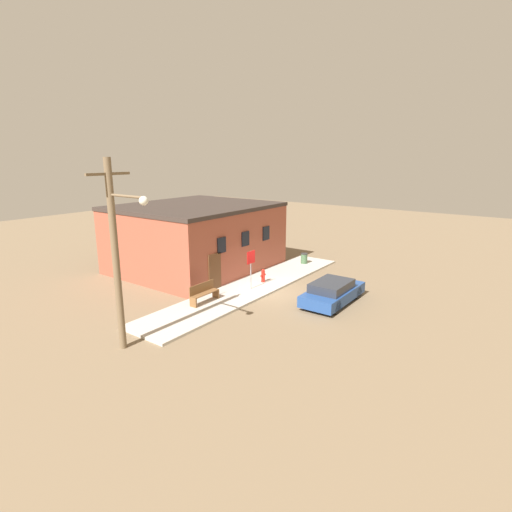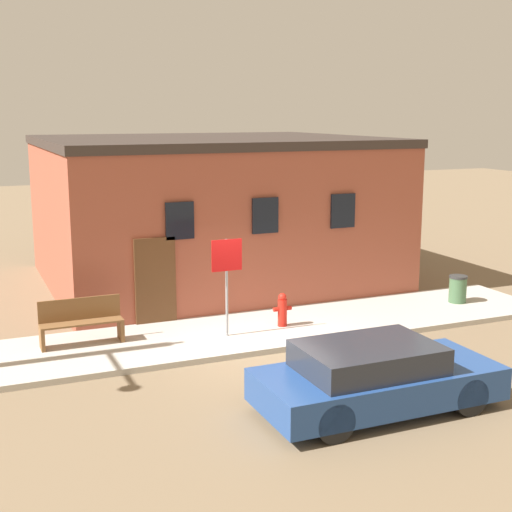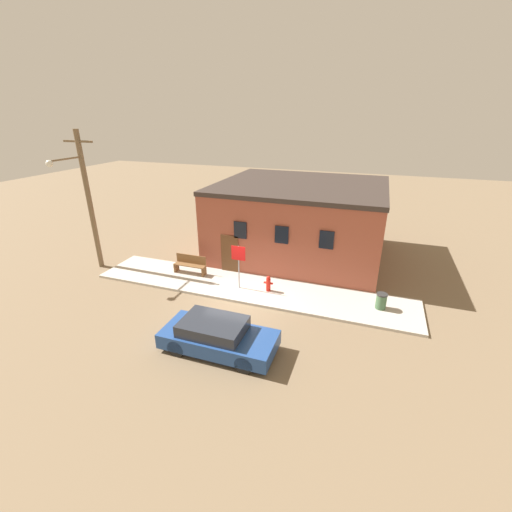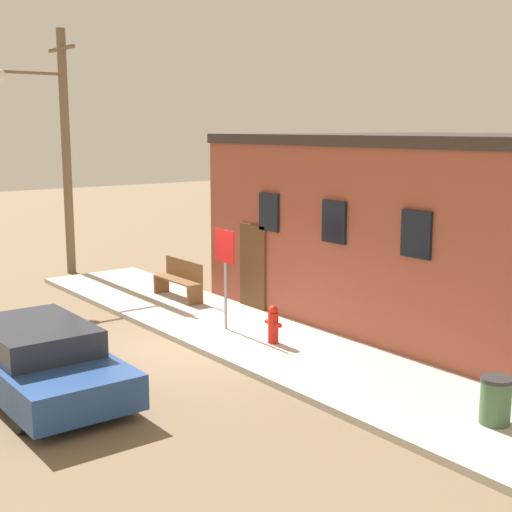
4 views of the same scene
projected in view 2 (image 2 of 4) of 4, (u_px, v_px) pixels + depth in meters
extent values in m
plane|color=#7A664C|center=(267.00, 355.00, 15.27)|extent=(80.00, 80.00, 0.00)
cube|color=#BCB7AD|center=(241.00, 333.00, 16.58)|extent=(16.18, 2.92, 0.13)
cube|color=#9E4C38|center=(209.00, 214.00, 21.75)|extent=(9.57, 8.38, 4.15)
cube|color=#382D28|center=(208.00, 141.00, 21.31)|extent=(9.67, 8.48, 0.24)
cube|color=black|center=(180.00, 221.00, 16.99)|extent=(0.70, 0.08, 0.90)
cube|color=black|center=(265.00, 215.00, 17.85)|extent=(0.70, 0.08, 0.90)
cube|color=black|center=(343.00, 211.00, 18.71)|extent=(0.70, 0.08, 0.90)
cube|color=brown|center=(155.00, 283.00, 17.03)|extent=(1.00, 0.08, 2.20)
cylinder|color=red|center=(282.00, 313.00, 16.85)|extent=(0.22, 0.22, 0.65)
sphere|color=red|center=(282.00, 297.00, 16.77)|extent=(0.20, 0.20, 0.20)
cylinder|color=red|center=(276.00, 310.00, 16.76)|extent=(0.12, 0.10, 0.10)
cylinder|color=red|center=(289.00, 308.00, 16.89)|extent=(0.12, 0.10, 0.10)
cylinder|color=gray|center=(227.00, 288.00, 15.97)|extent=(0.06, 0.06, 2.22)
cube|color=red|center=(227.00, 255.00, 15.80)|extent=(0.71, 0.02, 0.71)
cube|color=brown|center=(42.00, 339.00, 15.18)|extent=(0.08, 0.44, 0.47)
cube|color=brown|center=(121.00, 330.00, 15.84)|extent=(0.08, 0.44, 0.47)
cube|color=brown|center=(82.00, 323.00, 15.46)|extent=(1.77, 0.44, 0.04)
cube|color=brown|center=(80.00, 309.00, 15.59)|extent=(1.77, 0.04, 0.49)
cylinder|color=#426642|center=(458.00, 290.00, 18.97)|extent=(0.46, 0.46, 0.67)
cylinder|color=#2D2D2D|center=(458.00, 277.00, 18.90)|extent=(0.48, 0.48, 0.06)
cylinder|color=black|center=(413.00, 366.00, 13.67)|extent=(0.67, 0.20, 0.67)
cylinder|color=black|center=(470.00, 397.00, 12.18)|extent=(0.67, 0.20, 0.67)
cylinder|color=black|center=(289.00, 386.00, 12.65)|extent=(0.67, 0.20, 0.67)
cylinder|color=black|center=(334.00, 422.00, 11.16)|extent=(0.67, 0.20, 0.67)
cube|color=#23478C|center=(378.00, 384.00, 12.39)|extent=(4.26, 1.85, 0.57)
cube|color=#282D38|center=(368.00, 357.00, 12.20)|extent=(2.34, 1.63, 0.46)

